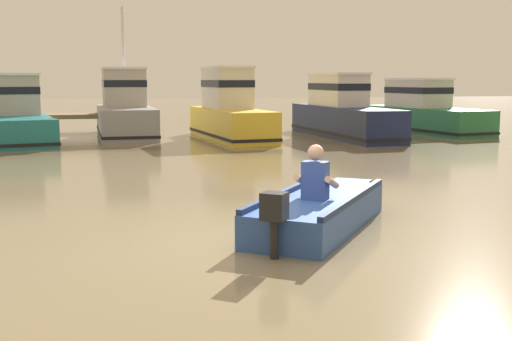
% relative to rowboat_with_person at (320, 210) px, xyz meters
% --- Properties ---
extents(ground_plane, '(120.00, 120.00, 0.00)m').
position_rel_rowboat_with_person_xyz_m(ground_plane, '(-0.93, -0.49, -0.25)').
color(ground_plane, '#7A6B4C').
extents(rowboat_with_person, '(2.73, 3.32, 1.19)m').
position_rel_rowboat_with_person_xyz_m(rowboat_with_person, '(0.00, 0.00, 0.00)').
color(rowboat_with_person, '#2D519E').
rests_on(rowboat_with_person, ground).
extents(moored_boat_teal, '(3.42, 6.96, 2.25)m').
position_rel_rowboat_with_person_xyz_m(moored_boat_teal, '(-6.08, 14.55, 0.57)').
color(moored_boat_teal, '#1E727A').
rests_on(moored_boat_teal, ground).
extents(moored_boat_grey, '(2.15, 5.34, 4.58)m').
position_rel_rowboat_with_person_xyz_m(moored_boat_grey, '(-2.38, 15.22, 0.66)').
color(moored_boat_grey, gray).
rests_on(moored_boat_grey, ground).
extents(moored_boat_yellow, '(2.28, 5.60, 2.49)m').
position_rel_rowboat_with_person_xyz_m(moored_boat_yellow, '(1.14, 13.51, 0.66)').
color(moored_boat_yellow, gold).
rests_on(moored_boat_yellow, ground).
extents(moored_boat_navy, '(2.03, 6.86, 2.27)m').
position_rel_rowboat_with_person_xyz_m(moored_boat_navy, '(5.22, 13.47, 0.60)').
color(moored_boat_navy, '#19234C').
rests_on(moored_boat_navy, ground).
extents(moored_boat_green, '(2.84, 6.30, 2.09)m').
position_rel_rowboat_with_person_xyz_m(moored_boat_green, '(8.99, 14.70, 0.53)').
color(moored_boat_green, '#287042').
rests_on(moored_boat_green, ground).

